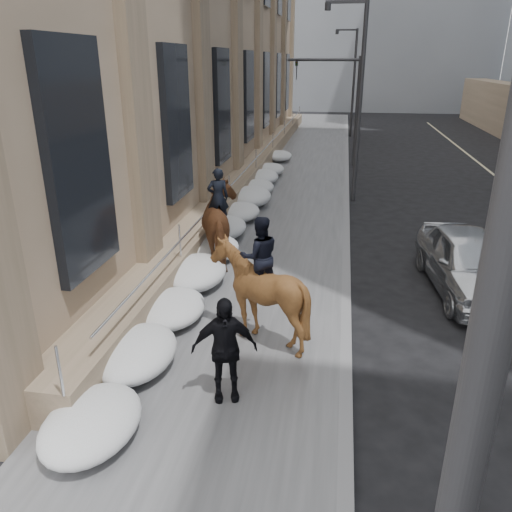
{
  "coord_description": "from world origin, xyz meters",
  "views": [
    {
      "loc": [
        2.26,
        -7.88,
        5.82
      ],
      "look_at": [
        0.52,
        2.4,
        1.7
      ],
      "focal_mm": 35.0,
      "sensor_mm": 36.0,
      "label": 1
    }
  ],
  "objects": [
    {
      "name": "streetlight_near",
      "position": [
        2.74,
        -6.0,
        4.58
      ],
      "size": [
        1.71,
        0.24,
        8.0
      ],
      "color": "#2D2D30",
      "rests_on": "ground"
    },
    {
      "name": "snow_bank",
      "position": [
        -1.42,
        8.11,
        0.47
      ],
      "size": [
        1.7,
        18.1,
        0.76
      ],
      "color": "white",
      "rests_on": "sidewalk"
    },
    {
      "name": "bg_building_far",
      "position": [
        -6.0,
        72.0,
        10.0
      ],
      "size": [
        24.0,
        12.0,
        20.0
      ],
      "primitive_type": "cube",
      "color": "gray",
      "rests_on": "ground"
    },
    {
      "name": "sidewalk",
      "position": [
        0.0,
        10.0,
        0.06
      ],
      "size": [
        5.0,
        80.0,
        0.12
      ],
      "primitive_type": "cube",
      "color": "#4A4A4C",
      "rests_on": "ground"
    },
    {
      "name": "curb",
      "position": [
        2.62,
        10.0,
        0.06
      ],
      "size": [
        0.24,
        80.0,
        0.12
      ],
      "primitive_type": "cube",
      "color": "slate",
      "rests_on": "ground"
    },
    {
      "name": "car_silver",
      "position": [
        5.78,
        5.09,
        0.83
      ],
      "size": [
        2.44,
        5.04,
        1.66
      ],
      "primitive_type": "imported",
      "rotation": [
        0.0,
        0.0,
        0.1
      ],
      "color": "#BABDC2",
      "rests_on": "ground"
    },
    {
      "name": "streetlight_far",
      "position": [
        2.74,
        34.0,
        4.58
      ],
      "size": [
        1.71,
        0.24,
        8.0
      ],
      "color": "#2D2D30",
      "rests_on": "ground"
    },
    {
      "name": "traffic_signal",
      "position": [
        2.07,
        22.0,
        4.0
      ],
      "size": [
        4.1,
        0.22,
        6.0
      ],
      "color": "#2D2D30",
      "rests_on": "ground"
    },
    {
      "name": "mounted_horse_left",
      "position": [
        -1.0,
        5.65,
        1.32
      ],
      "size": [
        2.2,
        3.02,
        2.82
      ],
      "rotation": [
        0.0,
        0.0,
        3.53
      ],
      "color": "#4C2B16",
      "rests_on": "sidewalk"
    },
    {
      "name": "mounted_horse_right",
      "position": [
        0.72,
        1.52,
        1.31
      ],
      "size": [
        2.39,
        2.52,
        2.76
      ],
      "rotation": [
        0.0,
        0.0,
        3.52
      ],
      "color": "#503117",
      "rests_on": "sidewalk"
    },
    {
      "name": "pedestrian",
      "position": [
        0.46,
        -0.58,
        1.11
      ],
      "size": [
        1.24,
        0.77,
        1.97
      ],
      "primitive_type": "imported",
      "rotation": [
        0.0,
        0.0,
        0.27
      ],
      "color": "black",
      "rests_on": "sidewalk"
    },
    {
      "name": "ground",
      "position": [
        0.0,
        0.0,
        0.0
      ],
      "size": [
        140.0,
        140.0,
        0.0
      ],
      "primitive_type": "plane",
      "color": "black",
      "rests_on": "ground"
    },
    {
      "name": "streetlight_mid",
      "position": [
        2.74,
        14.0,
        4.58
      ],
      "size": [
        1.71,
        0.24,
        8.0
      ],
      "color": "#2D2D30",
      "rests_on": "ground"
    }
  ]
}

